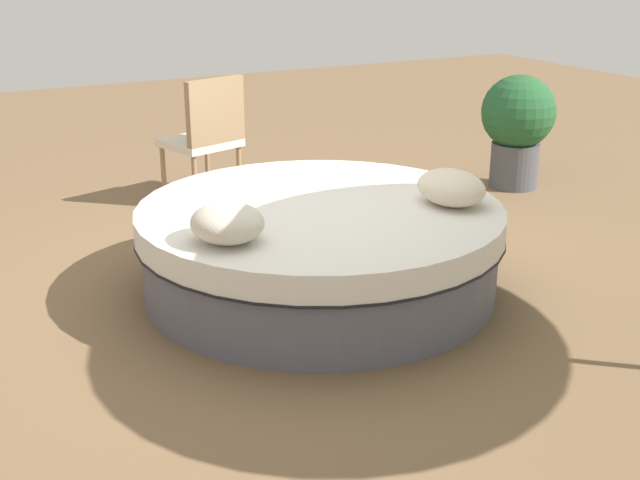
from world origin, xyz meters
name	(u,v)px	position (x,y,z in m)	size (l,w,h in m)	color
ground_plane	(320,289)	(0.00, 0.00, 0.00)	(16.00, 16.00, 0.00)	brown
round_bed	(320,247)	(0.00, 0.00, 0.27)	(2.13, 2.13, 0.52)	#595966
throw_pillow_0	(227,223)	(0.30, -0.69, 0.62)	(0.41, 0.37, 0.20)	beige
throw_pillow_1	(451,187)	(0.32, 0.69, 0.62)	(0.46, 0.36, 0.20)	beige
patio_chair	(207,131)	(-2.03, 0.08, 0.56)	(0.63, 0.64, 0.98)	#997A56
planter	(518,123)	(-1.17, 2.47, 0.54)	(0.61, 0.61, 0.94)	#4C4C51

